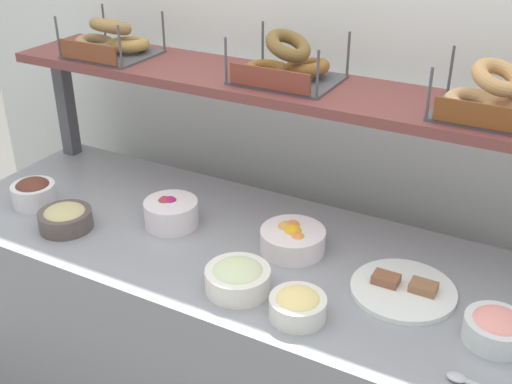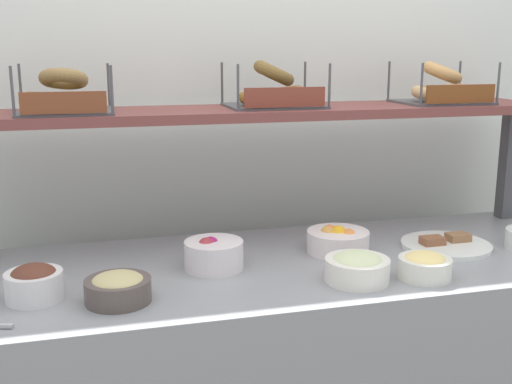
# 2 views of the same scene
# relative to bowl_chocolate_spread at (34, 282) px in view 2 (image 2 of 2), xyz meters

# --- Properties ---
(back_wall) EXTENTS (3.14, 0.06, 2.40)m
(back_wall) POSITION_rel_bowl_chocolate_spread_xyz_m (0.72, 0.66, 0.30)
(back_wall) COLOR silver
(back_wall) RESTS_ON ground_plane
(shelf_riser_right) EXTENTS (0.05, 0.05, 0.40)m
(shelf_riser_right) POSITION_rel_bowl_chocolate_spread_xyz_m (1.63, 0.38, 0.15)
(shelf_riser_right) COLOR #4C4C51
(shelf_riser_right) RESTS_ON deli_counter
(upper_shelf) EXTENTS (1.90, 0.32, 0.03)m
(upper_shelf) POSITION_rel_bowl_chocolate_spread_xyz_m (0.72, 0.38, 0.37)
(upper_shelf) COLOR brown
(upper_shelf) RESTS_ON shelf_riser_left
(bowl_chocolate_spread) EXTENTS (0.14, 0.14, 0.09)m
(bowl_chocolate_spread) POSITION_rel_bowl_chocolate_spread_xyz_m (0.00, 0.00, 0.00)
(bowl_chocolate_spread) COLOR white
(bowl_chocolate_spread) RESTS_ON deli_counter
(bowl_beet_salad) EXTENTS (0.17, 0.17, 0.09)m
(bowl_beet_salad) POSITION_rel_bowl_chocolate_spread_xyz_m (0.48, 0.11, -0.00)
(bowl_beet_salad) COLOR white
(bowl_beet_salad) RESTS_ON deli_counter
(bowl_egg_salad) EXTENTS (0.15, 0.15, 0.07)m
(bowl_egg_salad) POSITION_rel_bowl_chocolate_spread_xyz_m (1.02, -0.12, -0.01)
(bowl_egg_salad) COLOR white
(bowl_egg_salad) RESTS_ON deli_counter
(bowl_scallion_spread) EXTENTS (0.18, 0.18, 0.08)m
(bowl_scallion_spread) POSITION_rel_bowl_chocolate_spread_xyz_m (0.83, -0.09, -0.01)
(bowl_scallion_spread) COLOR white
(bowl_scallion_spread) RESTS_ON deli_counter
(bowl_hummus) EXTENTS (0.17, 0.17, 0.07)m
(bowl_hummus) POSITION_rel_bowl_chocolate_spread_xyz_m (0.20, -0.07, -0.01)
(bowl_hummus) COLOR #544944
(bowl_hummus) RESTS_ON deli_counter
(bowl_fruit_salad) EXTENTS (0.19, 0.19, 0.08)m
(bowl_fruit_salad) POSITION_rel_bowl_chocolate_spread_xyz_m (0.88, 0.16, -0.01)
(bowl_fruit_salad) COLOR white
(bowl_fruit_salad) RESTS_ON deli_counter
(serving_plate_white) EXTENTS (0.28, 0.28, 0.04)m
(serving_plate_white) POSITION_rel_bowl_chocolate_spread_xyz_m (1.23, 0.11, -0.04)
(serving_plate_white) COLOR white
(serving_plate_white) RESTS_ON deli_counter
(bagel_basket_everything) EXTENTS (0.27, 0.26, 0.14)m
(bagel_basket_everything) POSITION_rel_bowl_chocolate_spread_xyz_m (0.09, 0.36, 0.43)
(bagel_basket_everything) COLOR #4C4C51
(bagel_basket_everything) RESTS_ON upper_shelf
(bagel_basket_cinnamon_raisin) EXTENTS (0.30, 0.25, 0.16)m
(bagel_basket_cinnamon_raisin) POSITION_rel_bowl_chocolate_spread_xyz_m (0.74, 0.38, 0.43)
(bagel_basket_cinnamon_raisin) COLOR #4C4C51
(bagel_basket_cinnamon_raisin) RESTS_ON upper_shelf
(bagel_basket_sesame) EXTENTS (0.30, 0.25, 0.15)m
(bagel_basket_sesame) POSITION_rel_bowl_chocolate_spread_xyz_m (1.33, 0.37, 0.43)
(bagel_basket_sesame) COLOR #4C4C51
(bagel_basket_sesame) RESTS_ON upper_shelf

